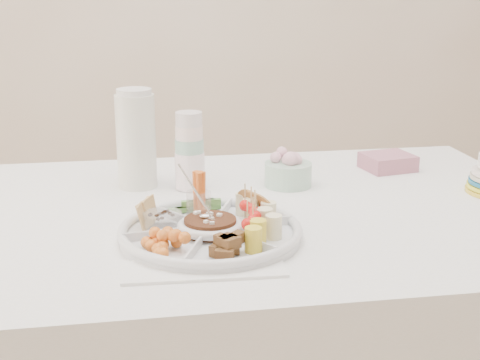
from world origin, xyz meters
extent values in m
cube|color=white|center=(0.00, 0.00, 0.38)|extent=(1.52, 1.02, 0.76)
cylinder|color=silver|center=(-0.12, -0.18, 0.78)|extent=(0.43, 0.43, 0.04)
cylinder|color=#522515|center=(-0.12, -0.18, 0.79)|extent=(0.12, 0.12, 0.04)
cylinder|color=#A0BD99|center=(-0.13, 0.18, 0.86)|extent=(0.09, 0.09, 0.21)
cylinder|color=silver|center=(-0.26, 0.22, 0.89)|extent=(0.13, 0.13, 0.26)
cylinder|color=#99D9BA|center=(0.13, 0.16, 0.80)|extent=(0.13, 0.13, 0.09)
cube|color=#B26D81|center=(0.45, 0.27, 0.78)|extent=(0.15, 0.14, 0.04)
cube|color=white|center=(-0.15, -0.34, 0.76)|extent=(0.31, 0.12, 0.01)
camera|label=1|loc=(-0.27, -1.49, 1.28)|focal=50.00mm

